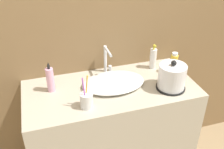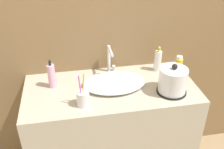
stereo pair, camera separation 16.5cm
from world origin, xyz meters
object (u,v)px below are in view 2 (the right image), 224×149
(electric_kettle, at_px, (173,81))
(toothbrush_cup, at_px, (83,98))
(shampoo_bottle, at_px, (178,67))
(lotion_bottle, at_px, (158,61))
(faucet, at_px, (110,58))
(mouthwash_bottle, at_px, (52,76))

(electric_kettle, xyz_separation_m, toothbrush_cup, (-0.56, -0.03, -0.03))
(electric_kettle, relative_size, shampoo_bottle, 1.31)
(electric_kettle, distance_m, toothbrush_cup, 0.56)
(electric_kettle, height_order, toothbrush_cup, toothbrush_cup)
(lotion_bottle, xyz_separation_m, shampoo_bottle, (0.11, -0.10, -0.00))
(faucet, bearing_deg, electric_kettle, -42.51)
(mouthwash_bottle, bearing_deg, faucet, 15.87)
(faucet, distance_m, lotion_bottle, 0.34)
(faucet, relative_size, shampoo_bottle, 1.29)
(faucet, xyz_separation_m, lotion_bottle, (0.34, -0.03, -0.04))
(faucet, xyz_separation_m, electric_kettle, (0.34, -0.31, -0.04))
(faucet, height_order, shampoo_bottle, faucet)
(shampoo_bottle, xyz_separation_m, mouthwash_bottle, (-0.85, 0.02, 0.01))
(electric_kettle, bearing_deg, lotion_bottle, 90.12)
(lotion_bottle, distance_m, shampoo_bottle, 0.15)
(faucet, bearing_deg, mouthwash_bottle, -164.13)
(lotion_bottle, xyz_separation_m, mouthwash_bottle, (-0.74, -0.08, 0.01))
(electric_kettle, bearing_deg, toothbrush_cup, -176.69)
(electric_kettle, xyz_separation_m, shampoo_bottle, (0.11, 0.18, -0.00))
(faucet, distance_m, electric_kettle, 0.46)
(lotion_bottle, distance_m, mouthwash_bottle, 0.74)
(faucet, height_order, toothbrush_cup, toothbrush_cup)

